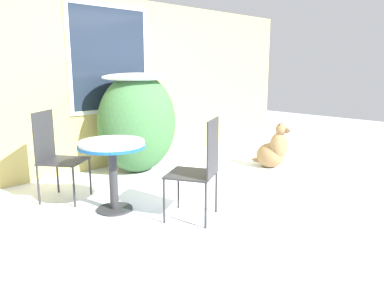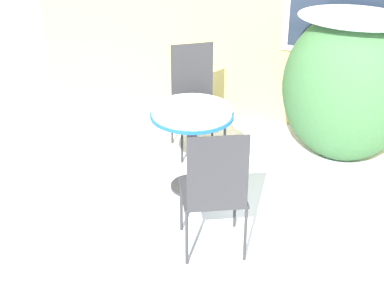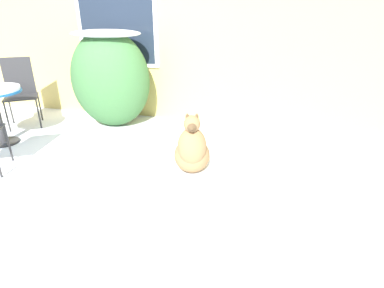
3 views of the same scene
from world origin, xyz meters
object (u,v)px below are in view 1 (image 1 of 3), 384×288
(patio_chair_near_table, at_px, (56,153))
(dog, at_px, (273,151))
(patio_table, at_px, (112,154))
(patio_chair_far_side, at_px, (200,166))

(patio_chair_near_table, bearing_deg, dog, -54.53)
(patio_chair_near_table, bearing_deg, patio_table, -106.82)
(patio_table, height_order, dog, patio_table)
(dog, bearing_deg, patio_chair_near_table, 148.27)
(dog, bearing_deg, patio_table, 161.89)
(patio_table, relative_size, patio_chair_near_table, 0.74)
(patio_chair_near_table, relative_size, patio_chair_far_side, 1.00)
(patio_chair_far_side, distance_m, dog, 2.38)
(patio_chair_near_table, xyz_separation_m, patio_chair_far_side, (0.80, -1.61, 0.00))
(patio_table, distance_m, patio_chair_far_side, 0.98)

